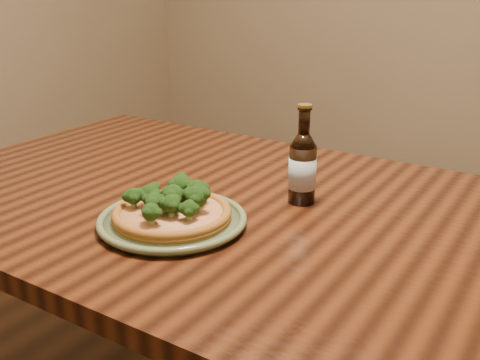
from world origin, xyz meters
The scene contains 4 objects.
table centered at (0.00, 0.10, 0.66)m, with size 1.60×0.90×0.75m.
plate centered at (-0.08, -0.06, 0.76)m, with size 0.28×0.28×0.02m.
pizza centered at (-0.08, -0.06, 0.78)m, with size 0.23×0.23×0.07m.
beer_bottle centered at (0.08, 0.17, 0.83)m, with size 0.06×0.06×0.21m.
Camera 1 is at (0.55, -0.81, 1.20)m, focal length 42.00 mm.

